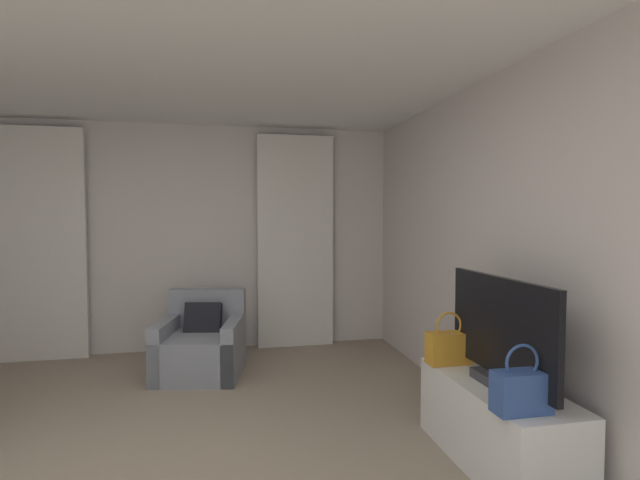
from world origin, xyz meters
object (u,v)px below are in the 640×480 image
armchair (201,346)px  tv_flatscreen (500,334)px  handbag_secondary (521,390)px  tv_console (496,424)px  handbag_primary (449,347)px

armchair → tv_flatscreen: tv_flatscreen is taller
armchair → handbag_secondary: handbag_secondary is taller
tv_console → tv_flatscreen: tv_flatscreen is taller
armchair → handbag_secondary: bearing=-55.7°
handbag_secondary → armchair: bearing=124.3°
tv_flatscreen → handbag_primary: tv_flatscreen is taller
armchair → handbag_primary: 2.49m
tv_console → handbag_secondary: bearing=-106.5°
tv_flatscreen → handbag_primary: 0.50m
tv_console → tv_flatscreen: size_ratio=1.10×
handbag_primary → handbag_secondary: size_ratio=1.00×
armchair → handbag_primary: bearing=-44.3°
tv_console → handbag_primary: 0.58m
tv_console → handbag_primary: handbag_primary is taller
tv_console → handbag_secondary: handbag_secondary is taller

